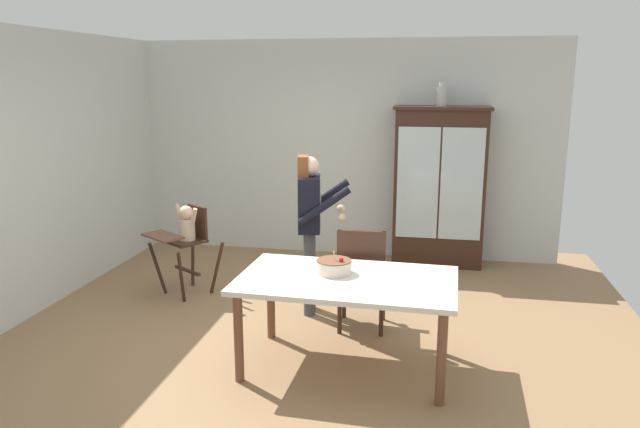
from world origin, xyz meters
name	(u,v)px	position (x,y,z in m)	size (l,w,h in m)	color
ground_plane	(298,335)	(0.00, 0.00, 0.00)	(6.24, 6.24, 0.00)	#93704C
wall_back	(344,149)	(0.00, 2.63, 1.35)	(5.32, 0.06, 2.70)	silver
wall_left	(19,176)	(-2.63, 0.00, 1.35)	(0.06, 5.32, 2.70)	silver
china_cabinet	(439,186)	(1.20, 2.37, 0.96)	(1.12, 0.48, 1.91)	#382116
ceramic_vase	(442,96)	(1.18, 2.37, 2.03)	(0.13, 0.13, 0.27)	#B2B7B2
high_chair_with_toddler	(186,234)	(-1.37, 0.81, 0.65)	(0.79, 0.84, 0.95)	#382116
adult_person	(310,215)	(0.00, 0.56, 0.97)	(0.57, 0.55, 1.53)	#47474C
dining_table	(347,289)	(0.51, -0.51, 0.66)	(1.69, 1.03, 0.74)	silver
birthday_cake	(334,267)	(0.39, -0.41, 0.79)	(0.28, 0.28, 0.19)	beige
dining_chair_far_side	(362,272)	(0.54, 0.19, 0.56)	(0.46, 0.46, 0.96)	#382116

